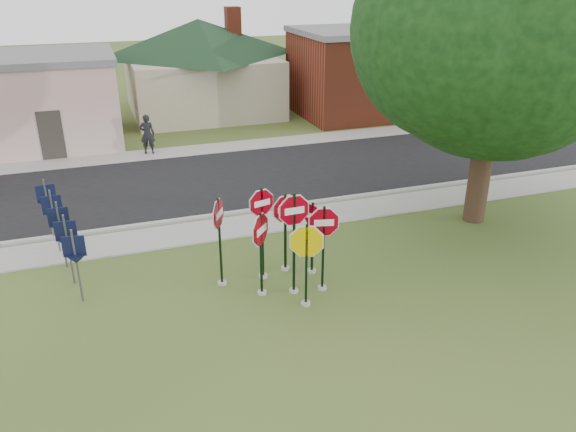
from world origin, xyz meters
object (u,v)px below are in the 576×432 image
object	(u,v)px
stop_sign_left	(261,242)
pedestrian	(147,134)
stop_sign_yellow	(307,254)
oak_tree	(503,17)
stop_sign_center	(294,229)

from	to	relation	value
stop_sign_left	pedestrian	size ratio (longest dim) A/B	1.35
stop_sign_yellow	stop_sign_left	bearing A→B (deg)	136.26
oak_tree	pedestrian	size ratio (longest dim) A/B	6.69
oak_tree	stop_sign_center	bearing A→B (deg)	-161.94
stop_sign_center	stop_sign_left	distance (m)	0.90
stop_sign_yellow	stop_sign_left	world-z (taller)	stop_sign_left
stop_sign_center	pedestrian	distance (m)	13.53
stop_sign_left	pedestrian	xyz separation A→B (m)	(-1.40, 13.13, -0.54)
stop_sign_center	stop_sign_yellow	world-z (taller)	stop_sign_center
pedestrian	stop_sign_yellow	bearing A→B (deg)	112.11
stop_sign_left	oak_tree	world-z (taller)	oak_tree
stop_sign_left	pedestrian	world-z (taller)	stop_sign_left
stop_sign_center	oak_tree	distance (m)	8.95
stop_sign_yellow	pedestrian	bearing A→B (deg)	99.31
stop_sign_center	oak_tree	size ratio (longest dim) A/B	0.24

